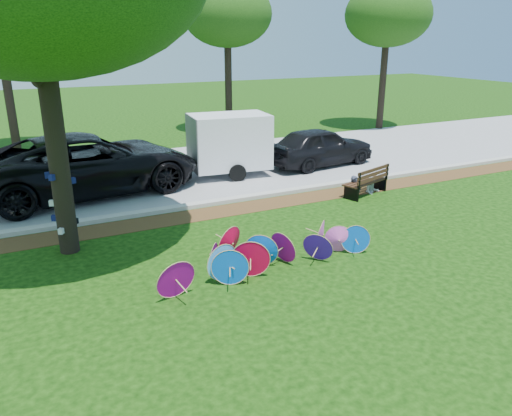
{
  "coord_description": "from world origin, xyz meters",
  "views": [
    {
      "loc": [
        -4.45,
        -8.08,
        4.78
      ],
      "look_at": [
        0.5,
        2.0,
        0.9
      ],
      "focal_mm": 35.0,
      "sensor_mm": 36.0,
      "label": 1
    }
  ],
  "objects": [
    {
      "name": "street",
      "position": [
        0.0,
        9.35,
        0.01
      ],
      "size": [
        90.0,
        8.0,
        0.01
      ],
      "primitive_type": "cube",
      "color": "gray",
      "rests_on": "ground"
    },
    {
      "name": "cargo_trailer",
      "position": [
        2.42,
        8.03,
        1.24
      ],
      "size": [
        2.87,
        1.99,
        2.49
      ],
      "primitive_type": "cube",
      "rotation": [
        0.0,
        0.0,
        -0.11
      ],
      "color": "white",
      "rests_on": "ground"
    },
    {
      "name": "bg_trees",
      "position": [
        5.0,
        14.87,
        5.77
      ],
      "size": [
        22.36,
        7.02,
        7.4
      ],
      "color": "black",
      "rests_on": "ground"
    },
    {
      "name": "ground",
      "position": [
        0.0,
        0.0,
        0.0
      ],
      "size": [
        90.0,
        90.0,
        0.0
      ],
      "primitive_type": "plane",
      "color": "black",
      "rests_on": "ground"
    },
    {
      "name": "person_right",
      "position": [
        5.67,
        4.06,
        0.51
      ],
      "size": [
        0.58,
        0.5,
        1.02
      ],
      "primitive_type": "imported",
      "rotation": [
        0.0,
        0.0,
        -0.28
      ],
      "color": "silver",
      "rests_on": "ground"
    },
    {
      "name": "person_left",
      "position": [
        4.97,
        4.06,
        0.62
      ],
      "size": [
        0.49,
        0.36,
        1.24
      ],
      "primitive_type": "imported",
      "rotation": [
        0.0,
        0.0,
        -0.14
      ],
      "color": "#343647",
      "rests_on": "ground"
    },
    {
      "name": "park_bench",
      "position": [
        5.32,
        4.01,
        0.45
      ],
      "size": [
        1.85,
        1.17,
        0.9
      ],
      "primitive_type": null,
      "rotation": [
        0.0,
        0.0,
        0.32
      ],
      "color": "black",
      "rests_on": "ground"
    },
    {
      "name": "mulch_strip",
      "position": [
        0.0,
        4.5,
        0.01
      ],
      "size": [
        90.0,
        1.0,
        0.01
      ],
      "primitive_type": "cube",
      "color": "#472D16",
      "rests_on": "ground"
    },
    {
      "name": "dark_pickup",
      "position": [
        6.12,
        7.83,
        0.74
      ],
      "size": [
        4.54,
        2.25,
        1.49
      ],
      "primitive_type": "imported",
      "rotation": [
        0.0,
        0.0,
        1.68
      ],
      "color": "black",
      "rests_on": "ground"
    },
    {
      "name": "parasol_pile",
      "position": [
        -0.01,
        0.67,
        0.38
      ],
      "size": [
        5.18,
        1.76,
        0.84
      ],
      "color": "#BE0995",
      "rests_on": "ground"
    },
    {
      "name": "curb",
      "position": [
        0.0,
        5.2,
        0.06
      ],
      "size": [
        90.0,
        0.3,
        0.12
      ],
      "primitive_type": "cube",
      "color": "#B7B5AD",
      "rests_on": "ground"
    },
    {
      "name": "black_van",
      "position": [
        -2.43,
        7.98,
        0.96
      ],
      "size": [
        7.28,
        4.09,
        1.92
      ],
      "primitive_type": "imported",
      "rotation": [
        0.0,
        0.0,
        1.71
      ],
      "color": "black",
      "rests_on": "ground"
    }
  ]
}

